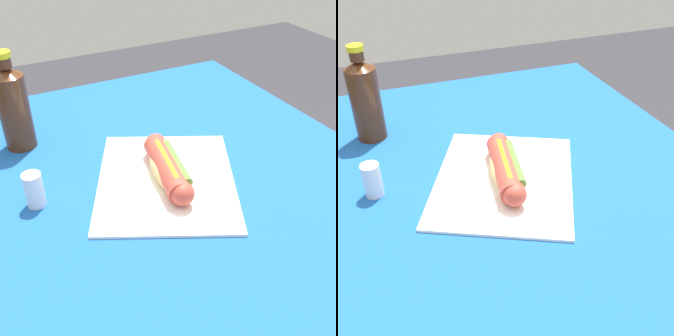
% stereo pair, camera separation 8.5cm
% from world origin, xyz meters
% --- Properties ---
extents(dining_table, '(1.17, 0.92, 0.78)m').
position_xyz_m(dining_table, '(0.00, 0.00, 0.64)').
color(dining_table, brown).
rests_on(dining_table, ground).
extents(paper_wrapper, '(0.42, 0.40, 0.01)m').
position_xyz_m(paper_wrapper, '(-0.04, 0.00, 0.78)').
color(paper_wrapper, white).
rests_on(paper_wrapper, dining_table).
extents(hot_dog, '(0.23, 0.09, 0.05)m').
position_xyz_m(hot_dog, '(-0.04, 0.01, 0.81)').
color(hot_dog, '#DBB26B').
rests_on(hot_dog, paper_wrapper).
extents(soda_bottle, '(0.07, 0.07, 0.22)m').
position_xyz_m(soda_bottle, '(-0.32, -0.23, 0.88)').
color(soda_bottle, '#4C2814').
rests_on(soda_bottle, dining_table).
extents(salt_shaker, '(0.04, 0.04, 0.07)m').
position_xyz_m(salt_shaker, '(-0.08, -0.25, 0.81)').
color(salt_shaker, silver).
rests_on(salt_shaker, dining_table).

